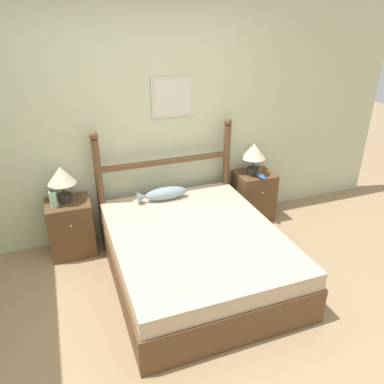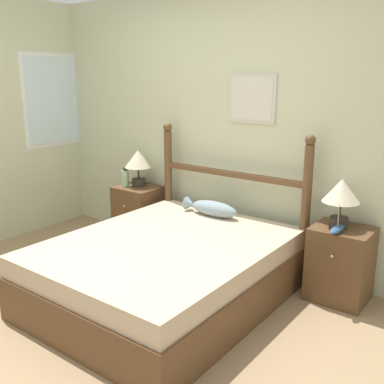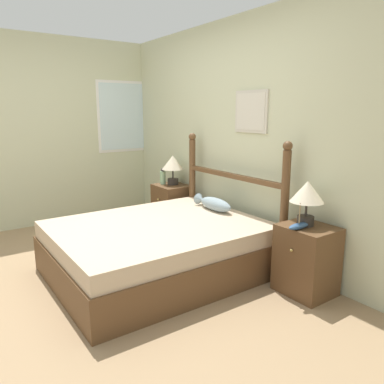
% 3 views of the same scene
% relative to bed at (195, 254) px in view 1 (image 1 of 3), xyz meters
% --- Properties ---
extents(ground_plane, '(16.00, 16.00, 0.00)m').
position_rel_bed_xyz_m(ground_plane, '(-0.20, -0.63, -0.25)').
color(ground_plane, '#9E7F5B').
extents(wall_back, '(6.40, 0.08, 2.55)m').
position_rel_bed_xyz_m(wall_back, '(-0.20, 1.10, 1.03)').
color(wall_back, beige).
rests_on(wall_back, ground_plane).
extents(bed, '(1.58, 1.95, 0.50)m').
position_rel_bed_xyz_m(bed, '(0.00, 0.00, 0.00)').
color(bed, brown).
rests_on(bed, ground_plane).
extents(headboard, '(1.59, 0.09, 1.30)m').
position_rel_bed_xyz_m(headboard, '(-0.00, 0.94, 0.46)').
color(headboard, brown).
rests_on(headboard, ground_plane).
extents(nightstand_left, '(0.45, 0.41, 0.61)m').
position_rel_bed_xyz_m(nightstand_left, '(-1.10, 0.85, 0.05)').
color(nightstand_left, brown).
rests_on(nightstand_left, ground_plane).
extents(nightstand_right, '(0.45, 0.41, 0.61)m').
position_rel_bed_xyz_m(nightstand_right, '(1.10, 0.85, 0.05)').
color(nightstand_right, brown).
rests_on(nightstand_right, ground_plane).
extents(table_lamp_left, '(0.29, 0.29, 0.39)m').
position_rel_bed_xyz_m(table_lamp_left, '(-1.12, 0.88, 0.63)').
color(table_lamp_left, '#2D2823').
rests_on(table_lamp_left, nightstand_left).
extents(table_lamp_right, '(0.29, 0.29, 0.39)m').
position_rel_bed_xyz_m(table_lamp_right, '(1.06, 0.85, 0.63)').
color(table_lamp_right, '#2D2823').
rests_on(table_lamp_right, nightstand_right).
extents(bottle, '(0.07, 0.07, 0.21)m').
position_rel_bed_xyz_m(bottle, '(-1.23, 0.79, 0.45)').
color(bottle, '#99C699').
rests_on(bottle, nightstand_left).
extents(model_boat, '(0.07, 0.23, 0.22)m').
position_rel_bed_xyz_m(model_boat, '(1.10, 0.72, 0.38)').
color(model_boat, '#335684').
rests_on(model_boat, nightstand_right).
extents(fish_pillow, '(0.56, 0.16, 0.14)m').
position_rel_bed_xyz_m(fish_pillow, '(-0.09, 0.76, 0.32)').
color(fish_pillow, '#8499A3').
rests_on(fish_pillow, bed).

